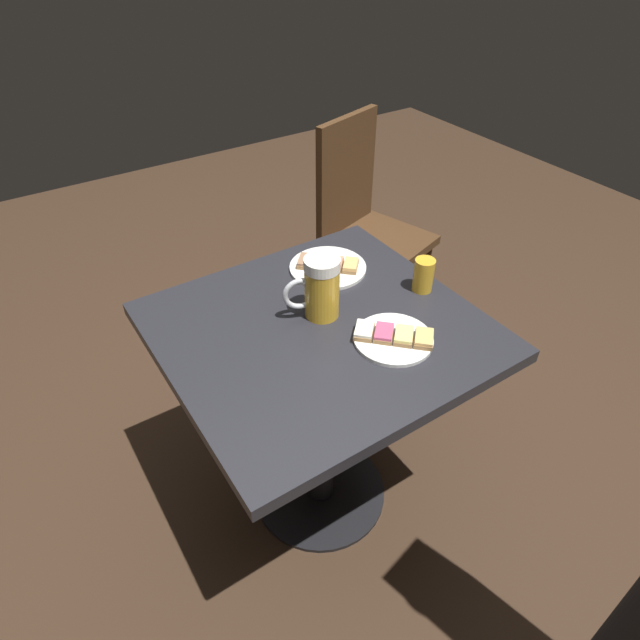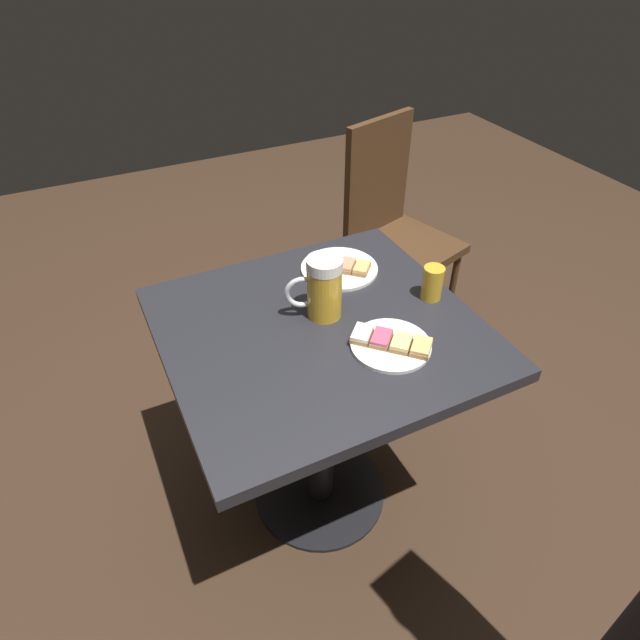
% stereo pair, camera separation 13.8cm
% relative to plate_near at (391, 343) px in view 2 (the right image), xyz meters
% --- Properties ---
extents(ground_plane, '(6.00, 6.00, 0.00)m').
position_rel_plate_near_xyz_m(ground_plane, '(-0.12, 0.15, -0.75)').
color(ground_plane, '#382619').
extents(cafe_table, '(0.80, 0.75, 0.74)m').
position_rel_plate_near_xyz_m(cafe_table, '(-0.12, 0.15, -0.16)').
color(cafe_table, black).
rests_on(cafe_table, ground_plane).
extents(plate_near, '(0.20, 0.20, 0.03)m').
position_rel_plate_near_xyz_m(plate_near, '(0.00, 0.00, 0.00)').
color(plate_near, white).
rests_on(plate_near, cafe_table).
extents(plate_far, '(0.23, 0.23, 0.03)m').
position_rel_plate_near_xyz_m(plate_far, '(0.04, 0.36, -0.00)').
color(plate_far, white).
rests_on(plate_far, cafe_table).
extents(beer_mug, '(0.15, 0.09, 0.17)m').
position_rel_plate_near_xyz_m(beer_mug, '(-0.09, 0.19, 0.08)').
color(beer_mug, gold).
rests_on(beer_mug, cafe_table).
extents(beer_glass_small, '(0.06, 0.06, 0.10)m').
position_rel_plate_near_xyz_m(beer_glass_small, '(0.21, 0.13, 0.04)').
color(beer_glass_small, gold).
rests_on(beer_glass_small, cafe_table).
extents(cafe_chair, '(0.47, 0.47, 0.96)m').
position_rel_plate_near_xyz_m(cafe_chair, '(0.53, 0.81, -0.20)').
color(cafe_chair, '#472D19').
rests_on(cafe_chair, ground_plane).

